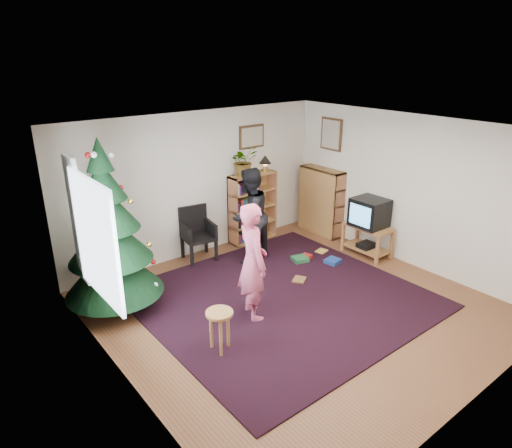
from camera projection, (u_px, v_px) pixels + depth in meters
floor at (295, 307)px, 6.49m from camera, size 5.00×5.00×0.00m
ceiling at (302, 131)px, 5.59m from camera, size 5.00×5.00×0.00m
wall_back at (198, 184)px, 7.87m from camera, size 5.00×0.02×2.50m
wall_front at (485, 302)px, 4.22m from camera, size 5.00×0.02×2.50m
wall_left at (118, 281)px, 4.59m from camera, size 0.02×5.00×2.50m
wall_right at (409, 191)px, 7.49m from camera, size 0.02×5.00×2.50m
rug at (281, 298)px, 6.71m from camera, size 3.80×3.60×0.02m
window_pane at (96, 240)px, 4.95m from camera, size 0.04×1.20×1.40m
curtain at (78, 221)px, 5.49m from camera, size 0.06×0.35×1.60m
picture_back at (252, 137)px, 8.27m from camera, size 0.55×0.03×0.42m
picture_right at (331, 134)px, 8.51m from camera, size 0.03×0.50×0.60m
christmas_tree at (110, 242)px, 6.12m from camera, size 1.34×1.34×2.43m
bookshelf_back at (253, 207)px, 8.58m from camera, size 0.95×0.30×1.30m
bookshelf_right at (321, 201)px, 8.92m from camera, size 0.30×0.95×1.30m
tv_stand at (367, 238)px, 8.05m from camera, size 0.46×0.82×0.55m
crt_tv at (369, 212)px, 7.88m from camera, size 0.52×0.56×0.49m
armchair at (195, 231)px, 7.86m from camera, size 0.58×0.59×0.93m
stool at (220, 321)px, 5.40m from camera, size 0.33×0.33×0.55m
person_standing at (253, 262)px, 6.01m from camera, size 0.54×0.68×1.63m
person_by_chair at (249, 216)px, 7.64m from camera, size 0.94×0.82×1.64m
potted_plant at (244, 161)px, 8.14m from camera, size 0.55×0.49×0.54m
table_lamp at (265, 160)px, 8.45m from camera, size 0.23×0.23×0.30m
floor_clutter at (312, 261)px, 7.81m from camera, size 1.28×0.75×0.08m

